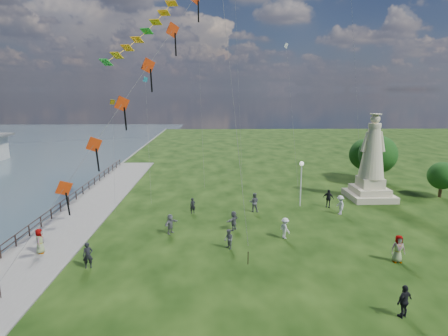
{
  "coord_description": "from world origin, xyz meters",
  "views": [
    {
      "loc": [
        -1.52,
        -19.95,
        11.37
      ],
      "look_at": [
        -1.0,
        8.0,
        5.5
      ],
      "focal_mm": 30.0,
      "sensor_mm": 36.0,
      "label": 1
    }
  ],
  "objects_px": {
    "person_3": "(404,301)",
    "person_7": "(254,202)",
    "person_4": "(398,249)",
    "person_11": "(234,221)",
    "person_2": "(285,228)",
    "person_6": "(193,206)",
    "person_1": "(229,239)",
    "person_5": "(170,224)",
    "person_8": "(340,205)",
    "person_10": "(40,242)",
    "person_9": "(328,198)",
    "statue": "(371,167)",
    "person_0": "(88,255)",
    "lamppost": "(301,174)"
  },
  "relations": [
    {
      "from": "person_0",
      "to": "person_6",
      "type": "xyz_separation_m",
      "value": [
        6.1,
        10.87,
        -0.13
      ]
    },
    {
      "from": "person_2",
      "to": "person_11",
      "type": "bearing_deg",
      "value": 38.92
    },
    {
      "from": "person_10",
      "to": "person_0",
      "type": "bearing_deg",
      "value": -127.72
    },
    {
      "from": "lamppost",
      "to": "person_1",
      "type": "distance_m",
      "value": 12.82
    },
    {
      "from": "person_10",
      "to": "person_7",
      "type": "bearing_deg",
      "value": -70.55
    },
    {
      "from": "person_6",
      "to": "person_2",
      "type": "bearing_deg",
      "value": -60.87
    },
    {
      "from": "person_2",
      "to": "person_10",
      "type": "distance_m",
      "value": 17.9
    },
    {
      "from": "statue",
      "to": "person_8",
      "type": "height_order",
      "value": "statue"
    },
    {
      "from": "person_4",
      "to": "person_10",
      "type": "distance_m",
      "value": 24.58
    },
    {
      "from": "person_4",
      "to": "person_6",
      "type": "distance_m",
      "value": 17.76
    },
    {
      "from": "person_0",
      "to": "person_11",
      "type": "distance_m",
      "value": 11.72
    },
    {
      "from": "person_7",
      "to": "person_10",
      "type": "xyz_separation_m",
      "value": [
        -15.93,
        -9.11,
        -0.03
      ]
    },
    {
      "from": "lamppost",
      "to": "person_3",
      "type": "distance_m",
      "value": 18.8
    },
    {
      "from": "person_8",
      "to": "person_5",
      "type": "bearing_deg",
      "value": -80.52
    },
    {
      "from": "lamppost",
      "to": "person_3",
      "type": "xyz_separation_m",
      "value": [
        1.21,
        -18.61,
        -2.38
      ]
    },
    {
      "from": "person_6",
      "to": "person_11",
      "type": "distance_m",
      "value": 5.67
    },
    {
      "from": "person_1",
      "to": "person_11",
      "type": "height_order",
      "value": "person_11"
    },
    {
      "from": "person_2",
      "to": "person_3",
      "type": "height_order",
      "value": "person_3"
    },
    {
      "from": "statue",
      "to": "person_10",
      "type": "bearing_deg",
      "value": -157.1
    },
    {
      "from": "person_8",
      "to": "person_1",
      "type": "bearing_deg",
      "value": -61.35
    },
    {
      "from": "person_4",
      "to": "person_9",
      "type": "xyz_separation_m",
      "value": [
        -1.16,
        12.05,
        -0.04
      ]
    },
    {
      "from": "person_7",
      "to": "person_5",
      "type": "bearing_deg",
      "value": 45.7
    },
    {
      "from": "person_6",
      "to": "person_9",
      "type": "distance_m",
      "value": 13.32
    },
    {
      "from": "person_10",
      "to": "person_9",
      "type": "bearing_deg",
      "value": -76.32
    },
    {
      "from": "person_7",
      "to": "person_11",
      "type": "height_order",
      "value": "person_7"
    },
    {
      "from": "person_6",
      "to": "person_10",
      "type": "xyz_separation_m",
      "value": [
        -10.15,
        -8.78,
        0.16
      ]
    },
    {
      "from": "person_5",
      "to": "person_6",
      "type": "height_order",
      "value": "person_5"
    },
    {
      "from": "person_8",
      "to": "person_9",
      "type": "distance_m",
      "value": 2.25
    },
    {
      "from": "person_0",
      "to": "person_5",
      "type": "xyz_separation_m",
      "value": [
        4.62,
        5.85,
        -0.05
      ]
    },
    {
      "from": "person_0",
      "to": "person_2",
      "type": "height_order",
      "value": "person_0"
    },
    {
      "from": "person_4",
      "to": "person_11",
      "type": "distance_m",
      "value": 12.35
    },
    {
      "from": "statue",
      "to": "person_4",
      "type": "distance_m",
      "value": 15.64
    },
    {
      "from": "person_9",
      "to": "person_6",
      "type": "bearing_deg",
      "value": -145.51
    },
    {
      "from": "person_6",
      "to": "person_7",
      "type": "height_order",
      "value": "person_7"
    },
    {
      "from": "person_2",
      "to": "person_6",
      "type": "relative_size",
      "value": 1.12
    },
    {
      "from": "person_3",
      "to": "person_6",
      "type": "height_order",
      "value": "person_3"
    },
    {
      "from": "person_3",
      "to": "person_7",
      "type": "distance_m",
      "value": 17.95
    },
    {
      "from": "person_2",
      "to": "person_10",
      "type": "bearing_deg",
      "value": 72.09
    },
    {
      "from": "person_0",
      "to": "person_8",
      "type": "xyz_separation_m",
      "value": [
        19.79,
        10.3,
        0.04
      ]
    },
    {
      "from": "person_3",
      "to": "person_6",
      "type": "bearing_deg",
      "value": -82.37
    },
    {
      "from": "person_5",
      "to": "person_8",
      "type": "distance_m",
      "value": 15.81
    },
    {
      "from": "person_8",
      "to": "person_11",
      "type": "height_order",
      "value": "person_8"
    },
    {
      "from": "person_3",
      "to": "person_8",
      "type": "distance_m",
      "value": 16.14
    },
    {
      "from": "person_8",
      "to": "person_9",
      "type": "height_order",
      "value": "person_8"
    },
    {
      "from": "person_7",
      "to": "person_1",
      "type": "bearing_deg",
      "value": 81.76
    },
    {
      "from": "lamppost",
      "to": "person_11",
      "type": "relative_size",
      "value": 2.8
    },
    {
      "from": "person_4",
      "to": "person_7",
      "type": "bearing_deg",
      "value": 130.19
    },
    {
      "from": "person_5",
      "to": "person_7",
      "type": "height_order",
      "value": "person_7"
    },
    {
      "from": "person_3",
      "to": "person_5",
      "type": "bearing_deg",
      "value": -68.82
    },
    {
      "from": "person_5",
      "to": "person_11",
      "type": "distance_m",
      "value": 5.16
    }
  ]
}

